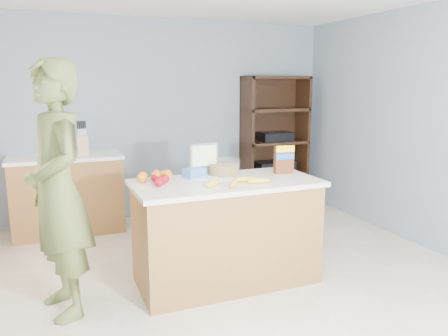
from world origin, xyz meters
name	(u,v)px	position (x,y,z in m)	size (l,w,h in m)	color
floor	(240,296)	(0.00, 0.00, 0.00)	(4.50, 5.00, 0.02)	beige
walls	(242,91)	(0.00, 0.00, 1.65)	(4.52, 5.02, 2.51)	gray
counter_peninsula	(226,236)	(0.00, 0.30, 0.42)	(1.56, 0.76, 0.90)	brown
back_cabinet	(68,194)	(-1.20, 2.20, 0.45)	(1.24, 0.62, 0.90)	brown
shelving_unit	(273,144)	(1.55, 2.35, 0.86)	(0.90, 0.40, 1.80)	black
person	(57,190)	(-1.33, 0.29, 0.94)	(0.69, 0.45, 1.88)	#545E2D
knife_block	(83,145)	(-1.01, 2.14, 1.02)	(0.12, 0.10, 0.31)	tan
envelopes	(213,179)	(-0.08, 0.41, 0.90)	(0.38, 0.27, 0.00)	white
bananas	(238,182)	(0.04, 0.14, 0.92)	(0.58, 0.26, 0.04)	yellow
apples	(160,180)	(-0.55, 0.39, 0.94)	(0.15, 0.26, 0.07)	maroon
oranges	(156,176)	(-0.54, 0.53, 0.94)	(0.31, 0.17, 0.08)	orange
blue_carton	(194,173)	(-0.21, 0.53, 0.94)	(0.18, 0.12, 0.08)	blue
salad_bowl	(224,168)	(0.08, 0.56, 0.96)	(0.30, 0.30, 0.13)	#267219
tv	(204,157)	(-0.09, 0.62, 1.06)	(0.28, 0.12, 0.28)	silver
cereal_box	(284,157)	(0.60, 0.38, 1.05)	(0.18, 0.09, 0.26)	#592B14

